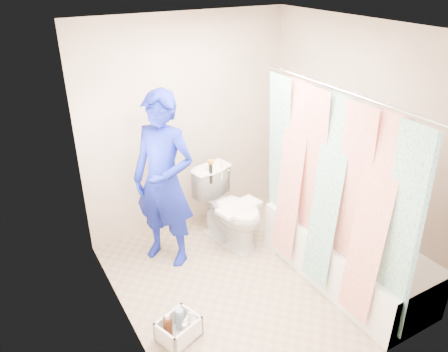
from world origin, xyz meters
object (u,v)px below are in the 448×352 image
toilet (231,208)px  cleaning_caddy (180,329)px  bathtub (346,255)px  plumber (164,181)px

toilet → cleaning_caddy: size_ratio=2.09×
bathtub → plumber: plumber is taller
plumber → toilet: bearing=48.8°
bathtub → plumber: 1.92m
toilet → cleaning_caddy: (-1.09, -1.01, -0.32)m
toilet → plumber: (-0.73, 0.06, 0.49)m
toilet → cleaning_caddy: bearing=-149.8°
toilet → plumber: plumber is taller
bathtub → plumber: bearing=139.7°
cleaning_caddy → toilet: bearing=23.6°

